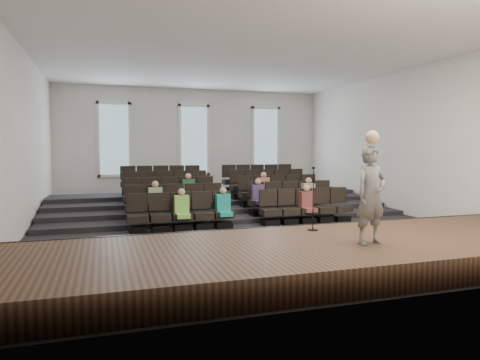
% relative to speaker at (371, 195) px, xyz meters
% --- Properties ---
extents(ground, '(14.00, 14.00, 0.00)m').
position_rel_speaker_xyz_m(ground, '(-0.77, 5.51, -1.42)').
color(ground, black).
rests_on(ground, ground).
extents(ceiling, '(12.00, 14.00, 0.02)m').
position_rel_speaker_xyz_m(ceiling, '(-0.77, 5.51, 3.59)').
color(ceiling, white).
rests_on(ceiling, ground).
extents(wall_back, '(12.00, 0.04, 5.00)m').
position_rel_speaker_xyz_m(wall_back, '(-0.77, 12.53, 1.08)').
color(wall_back, white).
rests_on(wall_back, ground).
extents(wall_front, '(12.00, 0.04, 5.00)m').
position_rel_speaker_xyz_m(wall_front, '(-0.77, -1.51, 1.08)').
color(wall_front, white).
rests_on(wall_front, ground).
extents(wall_left, '(0.04, 14.00, 5.00)m').
position_rel_speaker_xyz_m(wall_left, '(-6.79, 5.51, 1.08)').
color(wall_left, white).
rests_on(wall_left, ground).
extents(wall_right, '(0.04, 14.00, 5.00)m').
position_rel_speaker_xyz_m(wall_right, '(5.25, 5.51, 1.08)').
color(wall_right, white).
rests_on(wall_right, ground).
extents(stage, '(11.80, 3.60, 0.50)m').
position_rel_speaker_xyz_m(stage, '(-0.77, 0.41, -1.17)').
color(stage, '#4B3520').
rests_on(stage, ground).
extents(stage_lip, '(11.80, 0.06, 0.52)m').
position_rel_speaker_xyz_m(stage_lip, '(-0.77, 2.18, -1.17)').
color(stage_lip, black).
rests_on(stage_lip, ground).
extents(risers, '(11.80, 4.80, 0.60)m').
position_rel_speaker_xyz_m(risers, '(-0.77, 8.68, -1.22)').
color(risers, black).
rests_on(risers, ground).
extents(seating_rows, '(6.80, 4.70, 1.67)m').
position_rel_speaker_xyz_m(seating_rows, '(-0.77, 7.05, -0.73)').
color(seating_rows, black).
rests_on(seating_rows, ground).
extents(windows, '(8.44, 0.10, 3.24)m').
position_rel_speaker_xyz_m(windows, '(-0.77, 12.46, 1.28)').
color(windows, white).
rests_on(windows, wall_back).
extents(audience, '(5.45, 2.64, 1.10)m').
position_rel_speaker_xyz_m(audience, '(-0.77, 5.83, -0.60)').
color(audience, '#82CC51').
rests_on(audience, seating_rows).
extents(speaker, '(0.72, 0.52, 1.83)m').
position_rel_speaker_xyz_m(speaker, '(0.00, 0.00, 0.00)').
color(speaker, slate).
rests_on(speaker, stage).
extents(mic_stand, '(0.23, 0.23, 1.40)m').
position_rel_speaker_xyz_m(mic_stand, '(-0.41, 1.52, -0.50)').
color(mic_stand, black).
rests_on(mic_stand, stage).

